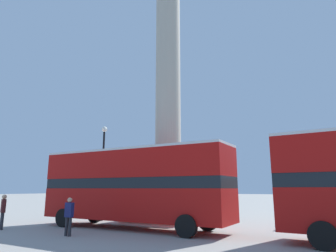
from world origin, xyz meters
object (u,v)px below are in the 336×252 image
at_px(equestrian_statue, 327,194).
at_px(pedestrian_by_plinth, 3,209).
at_px(bus_b, 133,184).
at_px(street_lamp, 103,169).
at_px(monument_column, 168,108).
at_px(pedestrian_near_lamp, 69,214).

bearing_deg(equestrian_statue, pedestrian_by_plinth, -111.03).
distance_m(bus_b, street_lamp, 5.00).
bearing_deg(street_lamp, bus_b, -30.62).
height_order(monument_column, street_lamp, monument_column).
bearing_deg(monument_column, street_lamp, -151.43).
relative_size(bus_b, pedestrian_by_plinth, 6.17).
xyz_separation_m(monument_column, equestrian_statue, (9.67, 4.54, -6.10)).
relative_size(equestrian_statue, pedestrian_near_lamp, 3.48).
relative_size(bus_b, street_lamp, 1.72).
distance_m(equestrian_statue, pedestrian_by_plinth, 19.85).
distance_m(monument_column, bus_b, 7.19).
bearing_deg(pedestrian_by_plinth, pedestrian_near_lamp, 27.32).
bearing_deg(pedestrian_near_lamp, equestrian_statue, -124.83).
relative_size(equestrian_statue, street_lamp, 0.92).
bearing_deg(pedestrian_by_plinth, equestrian_statue, 66.39).
height_order(monument_column, pedestrian_near_lamp, monument_column).
height_order(pedestrian_near_lamp, pedestrian_by_plinth, pedestrian_by_plinth).
xyz_separation_m(monument_column, bus_b, (0.23, -4.65, -5.49)).
bearing_deg(bus_b, monument_column, 95.24).
distance_m(equestrian_statue, pedestrian_near_lamp, 16.48).
bearing_deg(street_lamp, pedestrian_near_lamp, -62.88).
height_order(bus_b, pedestrian_near_lamp, bus_b).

